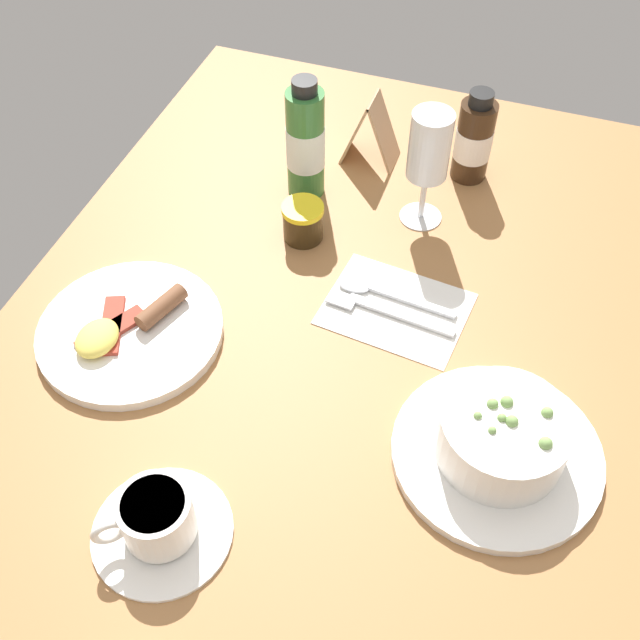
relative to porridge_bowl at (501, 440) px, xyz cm
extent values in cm
cube|color=#9E6B3D|center=(11.49, 20.75, -4.85)|extent=(110.00, 84.00, 3.00)
cylinder|color=white|center=(0.00, 0.01, -2.75)|extent=(22.68, 22.68, 1.20)
cylinder|color=white|center=(0.00, 0.01, 0.87)|extent=(13.62, 13.62, 6.04)
cylinder|color=beige|center=(0.00, 0.01, 3.08)|extent=(11.71, 11.71, 1.60)
sphere|color=#7DA458|center=(-0.15, -0.40, 3.98)|extent=(1.33, 1.33, 1.33)
sphere|color=#7DA458|center=(-0.58, 3.00, 3.98)|extent=(0.87, 0.87, 0.87)
sphere|color=#7DA458|center=(-1.83, 1.27, 3.98)|extent=(0.85, 0.85, 0.85)
sphere|color=#7DA458|center=(-0.05, 0.63, 3.98)|extent=(0.95, 0.95, 0.95)
sphere|color=#7DA458|center=(2.08, -3.60, 3.98)|extent=(1.25, 1.25, 1.25)
sphere|color=#7DA458|center=(2.04, 0.51, 3.98)|extent=(1.35, 1.35, 1.35)
sphere|color=#7DA458|center=(-1.61, -3.98, 3.98)|extent=(1.40, 1.40, 1.40)
sphere|color=#7DA458|center=(1.31, 1.85, 3.98)|extent=(1.20, 1.20, 1.20)
cube|color=white|center=(16.85, 15.87, -3.20)|extent=(15.15, 18.66, 0.30)
cube|color=silver|center=(15.65, 14.87, -2.80)|extent=(2.65, 14.05, 0.50)
cube|color=silver|center=(15.65, 22.67, -2.80)|extent=(2.56, 3.81, 0.40)
cube|color=silver|center=(18.45, 14.87, -2.80)|extent=(2.35, 13.03, 0.50)
ellipsoid|color=silver|center=(18.45, 21.87, -2.75)|extent=(2.40, 4.00, 0.60)
cylinder|color=white|center=(-19.71, 30.03, -2.90)|extent=(14.29, 14.29, 0.90)
cylinder|color=white|center=(-19.71, 30.03, 0.31)|extent=(7.29, 7.29, 5.53)
cylinder|color=#302314|center=(-19.71, 30.03, 2.57)|extent=(6.20, 6.20, 1.00)
torus|color=white|center=(-22.79, 33.52, 0.59)|extent=(2.98, 3.23, 3.60)
cylinder|color=white|center=(34.54, 17.21, -3.15)|extent=(5.89, 5.89, 0.40)
cylinder|color=white|center=(34.54, 17.21, 0.63)|extent=(0.80, 0.80, 7.17)
cylinder|color=white|center=(34.54, 17.21, 8.90)|extent=(5.48, 5.48, 9.38)
cylinder|color=silver|center=(34.54, 17.21, 7.50)|extent=(4.49, 4.49, 5.63)
cylinder|color=#332511|center=(25.48, 31.38, -1.07)|extent=(5.40, 5.40, 4.58)
cylinder|color=yellow|center=(25.48, 31.38, 1.62)|extent=(5.67, 5.67, 0.80)
cylinder|color=#382314|center=(45.85, 12.94, 2.65)|extent=(5.21, 5.21, 12.02)
cylinder|color=white|center=(45.85, 12.94, 2.41)|extent=(5.31, 5.31, 4.57)
cylinder|color=black|center=(45.85, 12.94, 9.63)|extent=(3.38, 3.38, 1.94)
cylinder|color=#337233|center=(34.78, 34.30, 4.71)|extent=(5.25, 5.25, 16.14)
cylinder|color=white|center=(34.78, 34.30, 4.39)|extent=(5.35, 5.35, 6.13)
cylinder|color=black|center=(34.78, 34.30, 13.73)|extent=(3.41, 3.41, 1.90)
cylinder|color=white|center=(2.20, 45.31, -2.65)|extent=(22.52, 22.52, 1.40)
cube|color=#AA3828|center=(1.64, 47.33, -1.65)|extent=(9.23, 5.69, 0.60)
cube|color=#973828|center=(0.96, 46.97, -1.65)|extent=(9.05, 6.41, 0.60)
cylinder|color=brown|center=(5.58, 42.49, -0.75)|extent=(7.34, 4.34, 2.20)
ellipsoid|color=#F2D859|center=(-1.17, 47.56, -0.95)|extent=(6.00, 4.80, 2.40)
cube|color=tan|center=(44.83, 29.68, 1.85)|extent=(5.57, 4.25, 10.54)
cube|color=tan|center=(44.83, 25.80, 1.85)|extent=(5.57, 4.25, 10.54)
camera|label=1|loc=(-46.45, 3.97, 69.78)|focal=43.31mm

